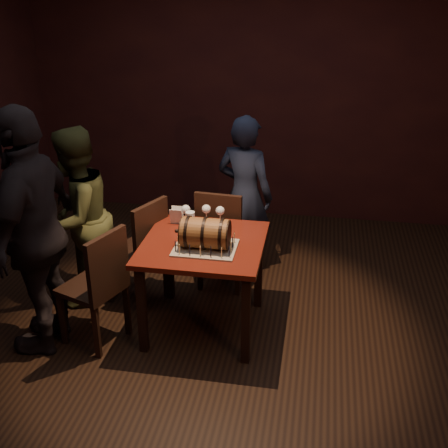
% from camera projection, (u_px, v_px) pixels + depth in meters
% --- Properties ---
extents(room_shell, '(5.04, 5.04, 2.80)m').
position_uv_depth(room_shell, '(213.00, 165.00, 3.76)').
color(room_shell, black).
rests_on(room_shell, ground).
extents(pub_table, '(0.90, 0.90, 0.75)m').
position_uv_depth(pub_table, '(204.00, 255.00, 4.22)').
color(pub_table, '#48120C').
rests_on(pub_table, ground).
extents(cake_board, '(0.45, 0.35, 0.01)m').
position_uv_depth(cake_board, '(205.00, 248.00, 4.07)').
color(cake_board, gray).
rests_on(cake_board, pub_table).
extents(barrel_cake, '(0.40, 0.24, 0.24)m').
position_uv_depth(barrel_cake, '(205.00, 233.00, 4.03)').
color(barrel_cake, brown).
rests_on(barrel_cake, cake_board).
extents(birthday_candles, '(0.40, 0.30, 0.09)m').
position_uv_depth(birthday_candles, '(205.00, 242.00, 4.05)').
color(birthday_candles, '#FADE95').
rests_on(birthday_candles, cake_board).
extents(wine_glass_left, '(0.07, 0.07, 0.16)m').
position_uv_depth(wine_glass_left, '(186.00, 210.00, 4.42)').
color(wine_glass_left, silver).
rests_on(wine_glass_left, pub_table).
extents(wine_glass_mid, '(0.07, 0.07, 0.16)m').
position_uv_depth(wine_glass_mid, '(206.00, 210.00, 4.43)').
color(wine_glass_mid, silver).
rests_on(wine_glass_mid, pub_table).
extents(wine_glass_right, '(0.07, 0.07, 0.16)m').
position_uv_depth(wine_glass_right, '(220.00, 212.00, 4.40)').
color(wine_glass_right, silver).
rests_on(wine_glass_right, pub_table).
extents(pint_of_ale, '(0.07, 0.07, 0.15)m').
position_uv_depth(pint_of_ale, '(190.00, 221.00, 4.34)').
color(pint_of_ale, silver).
rests_on(pint_of_ale, pub_table).
extents(menu_card, '(0.10, 0.05, 0.13)m').
position_uv_depth(menu_card, '(177.00, 216.00, 4.45)').
color(menu_card, white).
rests_on(menu_card, pub_table).
extents(chair_back, '(0.43, 0.43, 0.93)m').
position_uv_depth(chair_back, '(221.00, 234.00, 4.82)').
color(chair_back, black).
rests_on(chair_back, ground).
extents(chair_left_rear, '(0.53, 0.53, 0.93)m').
position_uv_depth(chair_left_rear, '(143.00, 247.00, 4.61)').
color(chair_left_rear, black).
rests_on(chair_left_rear, ground).
extents(chair_left_front, '(0.52, 0.52, 0.93)m').
position_uv_depth(chair_left_front, '(99.00, 282.00, 4.09)').
color(chair_left_front, black).
rests_on(chair_left_front, ground).
extents(person_back, '(0.62, 0.51, 1.47)m').
position_uv_depth(person_back, '(245.00, 195.00, 5.07)').
color(person_back, '#181E31').
rests_on(person_back, ground).
extents(person_left_rear, '(0.75, 0.86, 1.51)m').
position_uv_depth(person_left_rear, '(76.00, 218.00, 4.56)').
color(person_left_rear, '#3D3F1F').
rests_on(person_left_rear, ground).
extents(person_left_front, '(0.46, 1.08, 1.82)m').
position_uv_depth(person_left_front, '(35.00, 233.00, 3.94)').
color(person_left_front, black).
rests_on(person_left_front, ground).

